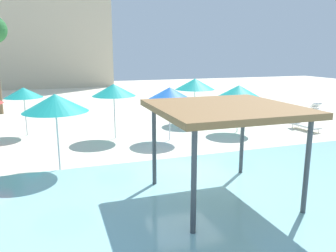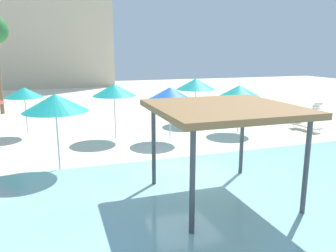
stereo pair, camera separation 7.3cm
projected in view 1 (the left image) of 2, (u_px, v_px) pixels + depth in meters
The scene contains 13 objects.
ground_plane at pixel (183, 171), 12.56m from camera, with size 80.00×80.00×0.00m, color beige.
lagoon_water at pixel (267, 245), 7.71m from camera, with size 44.00×13.50×0.04m, color #8CC6CC.
shade_pavilion at pixel (225, 112), 9.68m from camera, with size 3.99×3.99×2.86m.
beach_umbrella_teal_0 at pixel (239, 91), 18.18m from camera, with size 2.21×2.21×2.60m.
beach_umbrella_teal_1 at pixel (114, 90), 16.77m from camera, with size 2.19×2.19×2.80m.
beach_umbrella_blue_3 at pixel (170, 93), 16.45m from camera, with size 2.13×2.13×2.68m.
beach_umbrella_teal_4 at pixel (55, 103), 12.13m from camera, with size 2.36×2.36×2.88m.
beach_umbrella_teal_6 at pixel (195, 84), 20.55m from camera, with size 2.43×2.43×2.77m.
beach_umbrella_teal_7 at pixel (23, 93), 17.42m from camera, with size 1.93×1.93×2.56m.
lounge_chair_0 at pixel (303, 124), 19.15m from camera, with size 0.82×1.95×0.74m.
lounge_chair_2 at pixel (256, 115), 21.88m from camera, with size 1.50×1.93×0.74m.
lounge_chair_3 at pixel (320, 109), 23.95m from camera, with size 1.10×1.99×0.74m.
hotel_block_0 at pixel (34, 17), 42.83m from camera, with size 18.09×10.33×17.40m, color beige.
Camera 1 is at (-4.39, -11.07, 4.37)m, focal length 35.85 mm.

